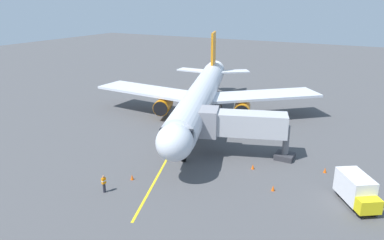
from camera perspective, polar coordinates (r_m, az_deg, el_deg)
name	(u,v)px	position (r m, az deg, el deg)	size (l,w,h in m)	color
ground_plane	(202,125)	(52.12, 1.56, -0.73)	(220.00, 220.00, 0.00)	#4C4C4F
apron_lead_in_line	(180,135)	(48.06, -1.88, -2.40)	(0.24, 40.00, 0.01)	yellow
airplane	(201,95)	(52.14, 1.48, 3.87)	(32.86, 39.11, 11.50)	silver
jet_bridge	(235,124)	(40.97, 6.74, -0.67)	(11.35, 6.17, 5.40)	#B7B7BC
ground_crew_marshaller	(104,184)	(35.09, -13.55, -9.59)	(0.31, 0.43, 1.71)	#23232D
box_truck_near_nose	(357,190)	(35.03, 24.28, -9.94)	(4.21, 4.90, 2.62)	yellow
safety_cone_nose_left	(253,167)	(39.27, 9.45, -7.17)	(0.32, 0.32, 0.55)	#F2590F
safety_cone_nose_right	(273,188)	(35.48, 12.50, -10.30)	(0.32, 0.32, 0.55)	#F2590F
safety_cone_wing_port	(325,170)	(40.37, 19.99, -7.36)	(0.32, 0.32, 0.55)	#F2590F
safety_cone_wing_starboard	(132,177)	(37.08, -9.31, -8.77)	(0.32, 0.32, 0.55)	#F2590F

